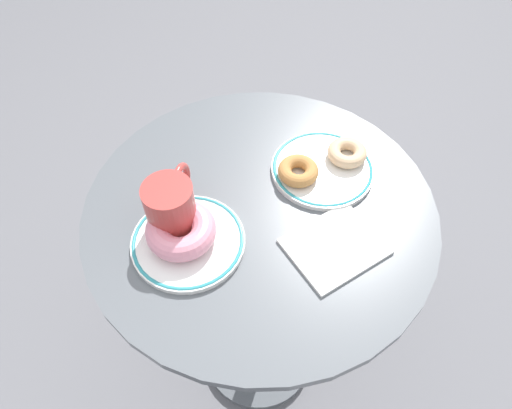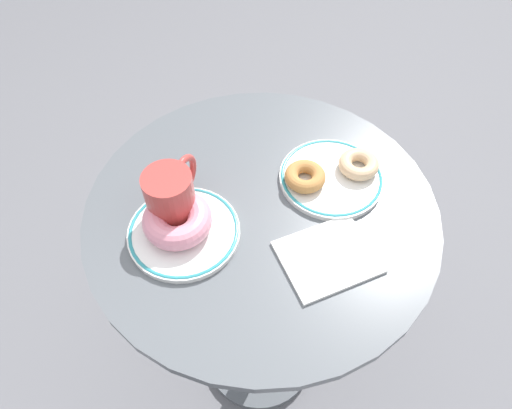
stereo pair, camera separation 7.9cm
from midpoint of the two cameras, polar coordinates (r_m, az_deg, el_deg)
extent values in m
cube|color=slate|center=(1.49, -1.31, -18.10)|extent=(7.00, 7.00, 0.02)
cylinder|color=#565B60|center=(0.83, -2.24, -0.76)|extent=(0.62, 0.62, 0.02)
cylinder|color=#565B60|center=(1.14, -1.67, -11.63)|extent=(0.06, 0.06, 0.70)
cylinder|color=#565B60|center=(1.47, -1.33, -17.81)|extent=(0.31, 0.31, 0.03)
cylinder|color=white|center=(0.79, -11.13, -4.68)|extent=(0.19, 0.19, 0.01)
torus|color=teal|center=(0.78, -11.16, -4.56)|extent=(0.18, 0.18, 0.01)
cylinder|color=white|center=(0.87, 5.51, 4.15)|extent=(0.19, 0.19, 0.01)
torus|color=teal|center=(0.87, 5.52, 4.29)|extent=(0.19, 0.19, 0.01)
torus|color=pink|center=(0.77, -11.99, -3.40)|extent=(0.16, 0.16, 0.04)
torus|color=#E0B789|center=(0.88, 8.51, 6.10)|extent=(0.09, 0.09, 0.02)
torus|color=#BC7F42|center=(0.84, 2.48, 3.95)|extent=(0.10, 0.10, 0.02)
cube|color=white|center=(0.78, 6.69, -5.28)|extent=(0.15, 0.13, 0.01)
cylinder|color=#B73D38|center=(0.77, -13.23, -0.76)|extent=(0.08, 0.08, 0.10)
torus|color=#B73D38|center=(0.80, -12.05, 2.11)|extent=(0.06, 0.06, 0.08)
camera|label=1|loc=(0.04, -92.87, -3.72)|focal=32.86mm
camera|label=2|loc=(0.04, 87.13, 3.72)|focal=32.86mm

